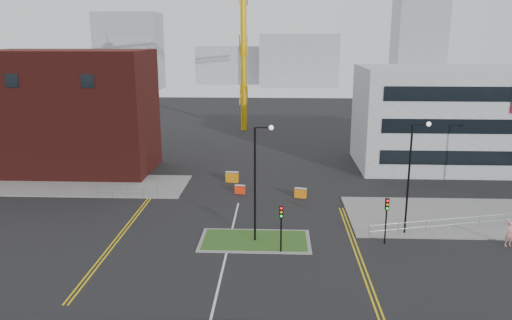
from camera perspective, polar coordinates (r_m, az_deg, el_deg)
The scene contains 26 objects.
ground at distance 32.33m, azimuth -4.45°, elevation -14.79°, with size 200.00×200.00×0.00m, color black.
pavement_left at distance 57.53m, azimuth -21.92°, elevation -2.63°, with size 28.00×8.00×0.12m, color slate.
pavement_right at distance 48.47m, azimuth 24.72°, elevation -5.95°, with size 24.00×10.00×0.12m, color slate.
island_kerb at distance 39.33m, azimuth -0.12°, elevation -9.21°, with size 8.60×4.60×0.08m, color slate.
grass_island at distance 39.32m, azimuth -0.12°, elevation -9.18°, with size 8.00×4.00×0.12m, color #27501A.
brick_building at distance 62.70m, azimuth -22.76°, elevation 4.97°, with size 24.20×10.07×14.24m.
office_block at distance 64.81m, azimuth 22.71°, elevation 4.48°, with size 25.00×12.20×12.00m.
streetlamp_island at distance 37.52m, azimuth 0.21°, elevation -1.65°, with size 1.46×0.36×9.18m.
streetlamp_right_near at distance 40.82m, azimuth 17.41°, elevation -1.02°, with size 1.46×0.36×9.18m.
traffic_light_island at distance 36.47m, azimuth 2.90°, elevation -6.85°, with size 0.28×0.33×3.65m.
traffic_light_right at distance 39.25m, azimuth 14.70°, elevation -5.78°, with size 0.28×0.33×3.65m.
railing_left at distance 50.59m, azimuth -14.49°, elevation -3.45°, with size 6.05×0.05×1.10m.
railing_right at distance 45.50m, azimuth 24.21°, elevation -6.21°, with size 19.05×5.05×1.10m.
centre_line at distance 34.08m, azimuth -4.04°, elevation -13.17°, with size 0.15×30.00×0.01m, color silver.
yellow_left_a at distance 43.05m, azimuth -14.92°, elevation -7.64°, with size 0.12×24.00×0.01m, color gold.
yellow_left_b at distance 42.97m, azimuth -14.53°, elevation -7.66°, with size 0.12×24.00×0.01m, color gold.
yellow_right_a at distance 37.94m, azimuth 11.33°, elevation -10.47°, with size 0.12×20.00×0.01m, color gold.
yellow_right_b at distance 37.98m, azimuth 11.78°, elevation -10.46°, with size 0.12×20.00×0.01m, color gold.
skyline_a at distance 154.46m, azimuth -14.25°, elevation 11.95°, with size 18.00×12.00×22.00m, color gray.
skyline_b at distance 158.40m, azimuth 4.87°, elevation 11.27°, with size 24.00×12.00×16.00m, color gray.
skyline_c at distance 158.59m, azimuth 18.06°, elevation 12.83°, with size 14.00×12.00×28.00m, color gray.
skyline_d at distance 168.77m, azimuth -1.50°, elevation 10.81°, with size 30.00×12.00×12.00m, color gray.
pedestrian at distance 42.69m, azimuth 26.98°, elevation -7.51°, with size 0.73×0.48×2.00m, color pink.
barrier_left at distance 54.41m, azimuth -2.74°, elevation -1.90°, with size 1.43×0.68×1.16m.
barrier_mid at distance 50.51m, azimuth -1.84°, elevation -3.34°, with size 1.10×0.53×0.88m.
barrier_right at distance 49.41m, azimuth 5.11°, elevation -3.73°, with size 1.22×0.67×0.97m.
Camera 1 is at (3.65, -28.09, 15.58)m, focal length 35.00 mm.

